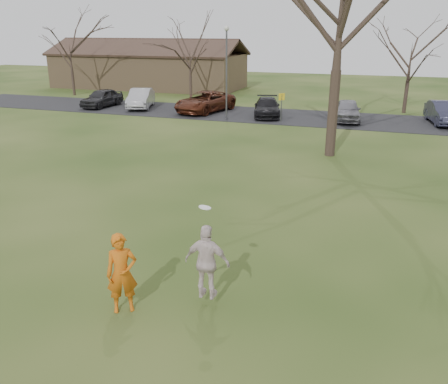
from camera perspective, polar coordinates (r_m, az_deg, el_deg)
The scene contains 15 objects.
ground at distance 11.01m, azimuth -6.82°, elevation -14.13°, with size 120.00×120.00×0.00m, color #1E380F.
parking_strip at distance 34.01m, azimuth 11.43°, elevation 8.97°, with size 62.00×6.50×0.04m, color black.
player_defender at distance 10.64m, azimuth -12.57°, elevation -9.83°, with size 0.69×0.45×1.89m, color #C1590F.
car_0 at distance 39.49m, azimuth -14.93°, elevation 11.23°, with size 1.70×4.22×1.44m, color #262528.
car_1 at distance 38.26m, azimuth -10.30°, elevation 11.37°, with size 1.60×4.59×1.51m, color #A3A2A8.
car_2 at distance 35.82m, azimuth -2.37°, elevation 11.14°, with size 2.55×5.54×1.54m, color #4F2112.
car_3 at distance 34.09m, azimuth 5.36°, elevation 10.43°, with size 1.82×4.48×1.30m, color black.
car_4 at distance 33.39m, azimuth 15.07°, elevation 9.78°, with size 1.69×4.20×1.43m, color gray.
car_5 at distance 34.45m, azimuth 25.61°, elevation 8.87°, with size 1.57×4.49×1.48m, color #292A3E.
catching_play at distance 10.47m, azimuth -2.10°, elevation -8.69°, with size 1.07×0.47×2.28m.
building at distance 52.27m, azimuth -9.33°, elevation 14.82°, with size 20.60×8.50×5.14m.
lamp_post at distance 32.39m, azimuth 0.32°, elevation 15.88°, with size 0.34×0.34×6.27m.
sign_yellow at distance 31.16m, azimuth 7.15°, elevation 10.92°, with size 0.35×0.35×2.08m.
big_tree at distance 23.32m, azimuth 14.35°, elevation 21.31°, with size 9.00×9.00×14.00m, color #352821, non-canonical shape.
small_tree_row at distance 38.33m, azimuth 19.62°, elevation 15.27°, with size 55.00×5.90×8.50m.
Camera 1 is at (4.08, -8.21, 6.09)m, focal length 36.83 mm.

